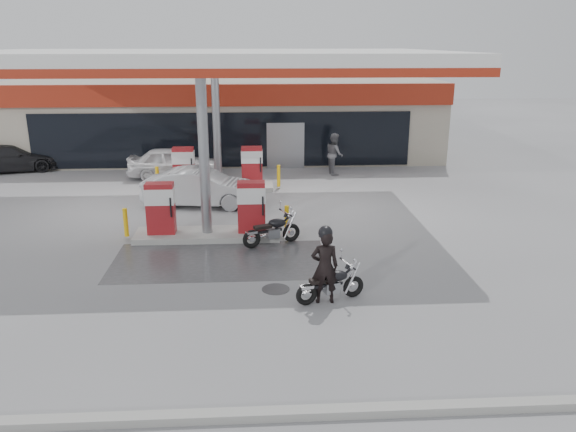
# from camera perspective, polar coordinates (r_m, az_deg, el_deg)

# --- Properties ---
(ground) EXTENTS (90.00, 90.00, 0.00)m
(ground) POSITION_cam_1_polar(r_m,az_deg,el_deg) (16.00, -8.73, -4.54)
(ground) COLOR gray
(ground) RESTS_ON ground
(wet_patch) EXTENTS (6.00, 3.00, 0.00)m
(wet_patch) POSITION_cam_1_polar(r_m,az_deg,el_deg) (15.96, -6.94, -4.51)
(wet_patch) COLOR #4C4C4F
(wet_patch) RESTS_ON ground
(drain_cover) EXTENTS (0.70, 0.70, 0.01)m
(drain_cover) POSITION_cam_1_polar(r_m,az_deg,el_deg) (14.09, -1.26, -7.43)
(drain_cover) COLOR #38383A
(drain_cover) RESTS_ON ground
(kerb) EXTENTS (28.00, 0.25, 0.15)m
(kerb) POSITION_cam_1_polar(r_m,az_deg,el_deg) (9.85, -12.51, -19.43)
(kerb) COLOR gray
(kerb) RESTS_ON ground
(store_building) EXTENTS (22.00, 8.22, 4.00)m
(store_building) POSITION_cam_1_polar(r_m,az_deg,el_deg) (31.01, -6.29, 10.02)
(store_building) COLOR #B0A493
(store_building) RESTS_ON ground
(canopy) EXTENTS (16.00, 10.02, 5.51)m
(canopy) POSITION_cam_1_polar(r_m,az_deg,el_deg) (19.86, -8.14, 15.34)
(canopy) COLOR silver
(canopy) RESTS_ON ground
(pump_island_near) EXTENTS (5.14, 1.30, 1.78)m
(pump_island_near) POSITION_cam_1_polar(r_m,az_deg,el_deg) (17.64, -8.27, 0.02)
(pump_island_near) COLOR #9E9E99
(pump_island_near) RESTS_ON ground
(pump_island_far) EXTENTS (5.14, 1.30, 1.78)m
(pump_island_far) POSITION_cam_1_polar(r_m,az_deg,el_deg) (23.42, -7.10, 4.39)
(pump_island_far) COLOR #9E9E99
(pump_island_far) RESTS_ON ground
(main_motorcycle) EXTENTS (1.71, 0.79, 0.90)m
(main_motorcycle) POSITION_cam_1_polar(r_m,az_deg,el_deg) (13.38, 4.45, -7.01)
(main_motorcycle) COLOR black
(main_motorcycle) RESTS_ON ground
(biker_main) EXTENTS (0.66, 0.45, 1.78)m
(biker_main) POSITION_cam_1_polar(r_m,az_deg,el_deg) (13.11, 3.76, -5.19)
(biker_main) COLOR black
(biker_main) RESTS_ON ground
(parked_motorcycle) EXTENTS (1.79, 0.96, 0.97)m
(parked_motorcycle) POSITION_cam_1_polar(r_m,az_deg,el_deg) (16.92, -1.57, -1.54)
(parked_motorcycle) COLOR black
(parked_motorcycle) RESTS_ON ground
(sedan_white) EXTENTS (4.13, 1.68, 1.40)m
(sedan_white) POSITION_cam_1_polar(r_m,az_deg,el_deg) (25.78, -11.45, 5.35)
(sedan_white) COLOR silver
(sedan_white) RESTS_ON ground
(attendant) EXTENTS (0.82, 1.00, 1.90)m
(attendant) POSITION_cam_1_polar(r_m,az_deg,el_deg) (26.07, 4.75, 6.32)
(attendant) COLOR slate
(attendant) RESTS_ON ground
(hatchback_silver) EXTENTS (4.40, 2.04, 1.40)m
(hatchback_silver) POSITION_cam_1_polar(r_m,az_deg,el_deg) (21.14, -8.86, 2.87)
(hatchback_silver) COLOR #AFB4B8
(hatchback_silver) RESTS_ON ground
(parked_car_left) EXTENTS (4.74, 2.93, 1.28)m
(parked_car_left) POSITION_cam_1_polar(r_m,az_deg,el_deg) (29.65, -26.35, 5.31)
(parked_car_left) COLOR black
(parked_car_left) RESTS_ON ground
(parked_car_right) EXTENTS (5.03, 3.14, 1.30)m
(parked_car_right) POSITION_cam_1_polar(r_m,az_deg,el_deg) (29.40, 2.65, 7.02)
(parked_car_right) COLOR navy
(parked_car_right) RESTS_ON ground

